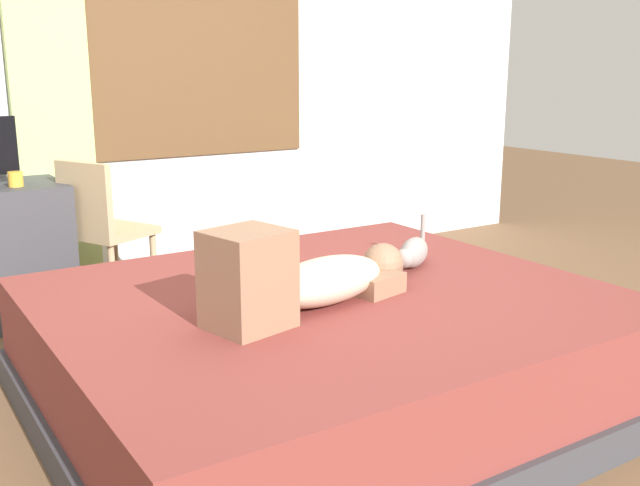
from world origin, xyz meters
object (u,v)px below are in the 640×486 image
(person_lying, at_px, (307,278))
(chair_by_desk, at_px, (101,225))
(bed, at_px, (326,349))
(cat, at_px, (413,253))
(cup, at_px, (16,179))

(person_lying, bearing_deg, chair_by_desk, 99.07)
(bed, bearing_deg, cat, 11.59)
(cat, xyz_separation_m, chair_by_desk, (-0.96, 1.45, -0.03))
(cat, bearing_deg, person_lying, -162.08)
(person_lying, distance_m, chair_by_desk, 1.69)
(person_lying, bearing_deg, cat, 17.92)
(bed, distance_m, cup, 1.93)
(bed, xyz_separation_m, chair_by_desk, (-0.43, 1.56, 0.28))
(bed, height_order, cat, cat)
(person_lying, height_order, cat, person_lying)
(person_lying, relative_size, chair_by_desk, 1.09)
(bed, relative_size, chair_by_desk, 2.53)
(cat, height_order, chair_by_desk, chair_by_desk)
(bed, bearing_deg, person_lying, -144.35)
(chair_by_desk, bearing_deg, bed, -74.69)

